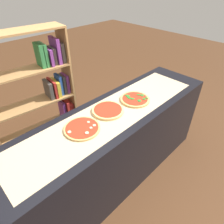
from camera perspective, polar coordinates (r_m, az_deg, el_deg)
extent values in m
plane|color=#4C2D19|center=(2.37, 0.00, -18.02)|extent=(12.00, 12.00, 0.00)
cube|color=black|center=(2.02, 0.00, -10.66)|extent=(2.32, 0.60, 0.89)
cube|color=tan|center=(1.72, 0.00, -0.51)|extent=(1.93, 0.45, 0.00)
cylinder|color=tan|center=(1.58, -8.68, -4.71)|extent=(0.29, 0.29, 0.01)
cylinder|color=red|center=(1.57, -8.71, -4.47)|extent=(0.26, 0.26, 0.00)
cylinder|color=#C6B28E|center=(1.57, -5.16, -3.89)|extent=(0.03, 0.03, 0.01)
cylinder|color=#C6B28E|center=(1.61, -6.87, -2.93)|extent=(0.02, 0.02, 0.01)
cylinder|color=#C6B28E|center=(1.54, -12.28, -5.70)|extent=(0.03, 0.03, 0.01)
cylinder|color=#C6B28E|center=(1.55, -6.14, -4.61)|extent=(0.02, 0.02, 0.01)
cylinder|color=#C6B28E|center=(1.51, -7.30, -6.04)|extent=(0.03, 0.03, 0.01)
cylinder|color=#DBB26B|center=(1.75, -1.20, 0.51)|extent=(0.28, 0.28, 0.02)
cylinder|color=red|center=(1.74, -1.20, 0.83)|extent=(0.25, 0.25, 0.00)
cylinder|color=tan|center=(1.91, 6.67, 3.68)|extent=(0.28, 0.28, 0.02)
cylinder|color=red|center=(1.91, 6.69, 3.94)|extent=(0.24, 0.24, 0.00)
ellipsoid|color=#286B23|center=(1.94, 4.34, 4.80)|extent=(0.05, 0.05, 0.00)
ellipsoid|color=#286B23|center=(1.87, 7.91, 3.38)|extent=(0.05, 0.04, 0.00)
ellipsoid|color=#286B23|center=(1.92, 4.72, 4.54)|extent=(0.05, 0.03, 0.00)
ellipsoid|color=#286B23|center=(1.92, 10.03, 4.08)|extent=(0.02, 0.04, 0.00)
ellipsoid|color=#286B23|center=(1.87, 7.94, 3.26)|extent=(0.04, 0.05, 0.00)
ellipsoid|color=#286B23|center=(1.89, 5.92, 3.88)|extent=(0.05, 0.05, 0.00)
ellipsoid|color=#286B23|center=(1.96, 7.76, 5.01)|extent=(0.05, 0.05, 0.00)
ellipsoid|color=#286B23|center=(1.90, 5.01, 4.16)|extent=(0.05, 0.05, 0.00)
ellipsoid|color=#286B23|center=(1.96, 8.77, 4.83)|extent=(0.06, 0.05, 0.00)
ellipsoid|color=#286B23|center=(1.90, 9.32, 3.78)|extent=(0.04, 0.05, 0.00)
cube|color=#A87A47|center=(2.40, -12.26, 6.10)|extent=(0.05, 0.24, 1.49)
cube|color=#A87A47|center=(2.73, -18.44, -10.54)|extent=(0.88, 0.33, 0.02)
cube|color=#2D753D|center=(2.73, -11.45, -5.12)|extent=(0.07, 0.21, 0.25)
cube|color=#753384|center=(2.75, -12.14, -6.12)|extent=(0.05, 0.20, 0.17)
cube|color=#B22823|center=(2.74, -12.94, -6.46)|extent=(0.06, 0.19, 0.18)
cube|color=silver|center=(2.72, -13.75, -6.74)|extent=(0.06, 0.19, 0.19)
cube|color=#B22823|center=(2.70, -14.60, -6.99)|extent=(0.05, 0.15, 0.20)
cube|color=#234799|center=(2.69, -15.47, -7.19)|extent=(0.05, 0.19, 0.23)
cube|color=gold|center=(2.69, -16.28, -7.88)|extent=(0.06, 0.19, 0.19)
cube|color=#A87A47|center=(2.49, -20.03, -4.69)|extent=(0.88, 0.33, 0.02)
cube|color=#B22823|center=(2.52, -12.35, 0.95)|extent=(0.06, 0.20, 0.22)
cube|color=#B22823|center=(2.50, -13.29, 0.89)|extent=(0.05, 0.19, 0.26)
cube|color=#753384|center=(2.48, -14.16, 0.52)|extent=(0.05, 0.16, 0.26)
cube|color=#A87A47|center=(2.28, -21.90, 2.34)|extent=(0.88, 0.33, 0.02)
cube|color=#753384|center=(2.34, -13.40, 8.23)|extent=(0.05, 0.15, 0.21)
cube|color=#47423D|center=(2.32, -14.17, 7.92)|extent=(0.04, 0.14, 0.21)
cube|color=#234799|center=(2.31, -15.13, 7.77)|extent=(0.05, 0.15, 0.23)
cube|color=gold|center=(2.30, -16.04, 6.88)|extent=(0.06, 0.20, 0.18)
cube|color=#B22823|center=(2.29, -16.92, 6.71)|extent=(0.05, 0.20, 0.19)
cube|color=#47423D|center=(2.28, -17.97, 6.28)|extent=(0.06, 0.19, 0.19)
cube|color=#A87A47|center=(2.11, -24.15, 10.62)|extent=(0.88, 0.33, 0.02)
cube|color=#47423D|center=(2.19, -14.80, 16.54)|extent=(0.05, 0.16, 0.20)
cube|color=#753384|center=(2.17, -16.12, 16.87)|extent=(0.05, 0.19, 0.25)
cube|color=#47423D|center=(2.17, -16.94, 15.49)|extent=(0.05, 0.15, 0.17)
cube|color=#753384|center=(2.15, -17.98, 15.15)|extent=(0.05, 0.20, 0.17)
cube|color=#2D753D|center=(2.13, -19.26, 15.49)|extent=(0.05, 0.17, 0.22)
cube|color=#2D753D|center=(2.12, -20.28, 15.21)|extent=(0.06, 0.17, 0.23)
cube|color=#A87A47|center=(2.00, -26.86, 20.04)|extent=(0.88, 0.33, 0.02)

